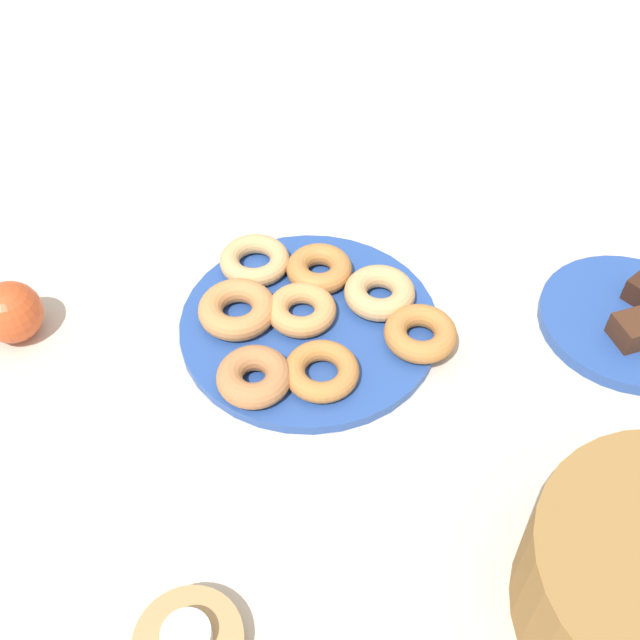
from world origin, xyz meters
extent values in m
plane|color=beige|center=(0.00, 0.00, 0.00)|extent=(2.40, 2.40, 0.00)
cylinder|color=#284C9E|center=(0.00, 0.00, 0.01)|extent=(0.30, 0.30, 0.01)
torus|color=#BC7A3D|center=(-0.10, 0.08, 0.03)|extent=(0.12, 0.12, 0.03)
torus|color=#BC7A3D|center=(0.02, 0.08, 0.02)|extent=(0.12, 0.12, 0.02)
torus|color=tan|center=(-0.09, 0.01, 0.03)|extent=(0.12, 0.12, 0.03)
torus|color=#C6844C|center=(0.07, -0.04, 0.03)|extent=(0.13, 0.13, 0.03)
torus|color=tan|center=(0.02, -0.11, 0.03)|extent=(0.11, 0.11, 0.02)
torus|color=#B27547|center=(0.09, 0.06, 0.03)|extent=(0.10, 0.10, 0.03)
torus|color=#BC7A3D|center=(-0.04, -0.06, 0.03)|extent=(0.11, 0.11, 0.03)
torus|color=tan|center=(0.01, -0.01, 0.03)|extent=(0.09, 0.09, 0.03)
cylinder|color=#284C9E|center=(-0.34, 0.15, 0.01)|extent=(0.21, 0.21, 0.02)
cube|color=#472819|center=(-0.32, 0.18, 0.03)|extent=(0.04, 0.04, 0.03)
cylinder|color=silver|center=(0.24, 0.29, 0.03)|extent=(0.04, 0.04, 0.01)
sphere|color=#CC4C23|center=(0.31, -0.13, 0.04)|extent=(0.07, 0.07, 0.07)
camera|label=1|loc=(0.24, 0.55, 0.66)|focal=42.36mm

